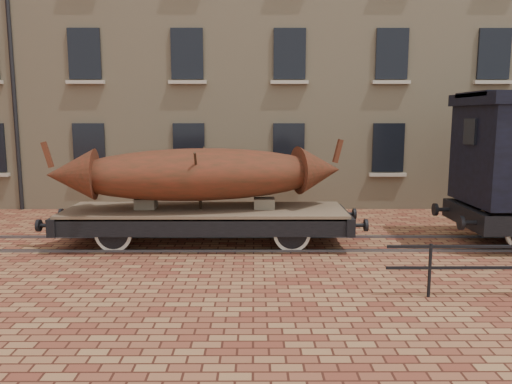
{
  "coord_description": "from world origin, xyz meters",
  "views": [
    {
      "loc": [
        -0.2,
        -12.57,
        3.29
      ],
      "look_at": [
        -0.16,
        0.5,
        1.3
      ],
      "focal_mm": 35.0,
      "sensor_mm": 36.0,
      "label": 1
    }
  ],
  "objects": [
    {
      "name": "flatcar_wagon",
      "position": [
        -1.47,
        0.0,
        0.76
      ],
      "size": [
        8.03,
        2.18,
        1.21
      ],
      "color": "brown",
      "rests_on": "ground"
    },
    {
      "name": "warehouse_cream",
      "position": [
        3.0,
        9.99,
        7.0
      ],
      "size": [
        40.0,
        10.19,
        14.0
      ],
      "color": "tan",
      "rests_on": "ground"
    },
    {
      "name": "rail_track",
      "position": [
        0.0,
        0.0,
        0.03
      ],
      "size": [
        30.0,
        1.52,
        0.06
      ],
      "color": "#59595E",
      "rests_on": "ground"
    },
    {
      "name": "iron_boat",
      "position": [
        -1.58,
        0.0,
        1.84
      ],
      "size": [
        7.5,
        3.13,
        1.76
      ],
      "color": "maroon",
      "rests_on": "flatcar_wagon"
    },
    {
      "name": "ground",
      "position": [
        0.0,
        0.0,
        0.0
      ],
      "size": [
        90.0,
        90.0,
        0.0
      ],
      "primitive_type": "plane",
      "color": "brown"
    }
  ]
}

